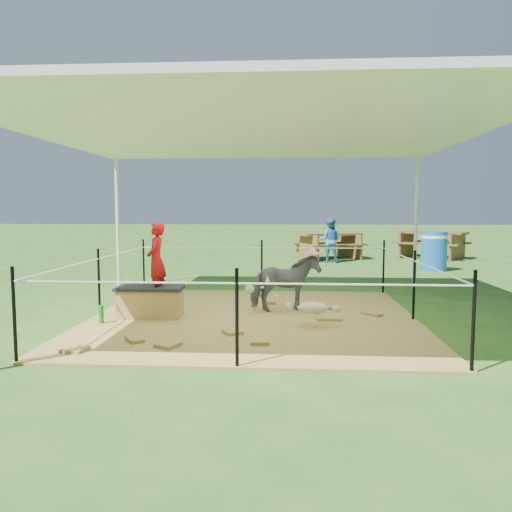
# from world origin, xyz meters

# --- Properties ---
(ground) EXTENTS (90.00, 90.00, 0.00)m
(ground) POSITION_xyz_m (0.00, 0.00, 0.00)
(ground) COLOR #2D5919
(ground) RESTS_ON ground
(hay_patch) EXTENTS (4.60, 4.60, 0.03)m
(hay_patch) POSITION_xyz_m (0.00, 0.00, 0.01)
(hay_patch) COLOR brown
(hay_patch) RESTS_ON ground
(canopy_tent) EXTENTS (6.30, 6.30, 2.90)m
(canopy_tent) POSITION_xyz_m (0.00, 0.00, 2.69)
(canopy_tent) COLOR silver
(canopy_tent) RESTS_ON ground
(rope_fence) EXTENTS (4.54, 4.54, 1.00)m
(rope_fence) POSITION_xyz_m (0.00, -0.00, 0.64)
(rope_fence) COLOR black
(rope_fence) RESTS_ON ground
(straw_bale) EXTENTS (0.90, 0.47, 0.39)m
(straw_bale) POSITION_xyz_m (-1.47, -0.08, 0.23)
(straw_bale) COLOR olive
(straw_bale) RESTS_ON hay_patch
(dark_cloth) EXTENTS (0.96, 0.52, 0.05)m
(dark_cloth) POSITION_xyz_m (-1.47, -0.08, 0.45)
(dark_cloth) COLOR black
(dark_cloth) RESTS_ON straw_bale
(woman) EXTENTS (0.27, 0.39, 1.06)m
(woman) POSITION_xyz_m (-1.37, -0.08, 0.95)
(woman) COLOR red
(woman) RESTS_ON straw_bale
(green_bottle) EXTENTS (0.07, 0.07, 0.25)m
(green_bottle) POSITION_xyz_m (-2.02, -0.53, 0.15)
(green_bottle) COLOR #1B7D1F
(green_bottle) RESTS_ON hay_patch
(pony) EXTENTS (1.12, 0.80, 0.86)m
(pony) POSITION_xyz_m (0.45, 0.44, 0.46)
(pony) COLOR #4E4E53
(pony) RESTS_ON hay_patch
(pink_hat) EXTENTS (0.27, 0.27, 0.12)m
(pink_hat) POSITION_xyz_m (0.45, 0.44, 0.95)
(pink_hat) COLOR pink
(pink_hat) RESTS_ON pony
(foal) EXTENTS (1.03, 0.63, 0.55)m
(foal) POSITION_xyz_m (0.82, -0.52, 0.31)
(foal) COLOR beige
(foal) RESTS_ON hay_patch
(trash_barrel) EXTENTS (0.83, 0.83, 1.00)m
(trash_barrel) POSITION_xyz_m (4.20, 5.91, 0.50)
(trash_barrel) COLOR blue
(trash_barrel) RESTS_ON ground
(picnic_table_near) EXTENTS (2.39, 2.15, 0.82)m
(picnic_table_near) POSITION_xyz_m (1.77, 8.80, 0.41)
(picnic_table_near) COLOR brown
(picnic_table_near) RESTS_ON ground
(picnic_table_far) EXTENTS (2.53, 2.39, 0.85)m
(picnic_table_far) POSITION_xyz_m (5.12, 9.36, 0.43)
(picnic_table_far) COLOR #54301C
(picnic_table_far) RESTS_ON ground
(distant_person) EXTENTS (0.73, 0.63, 1.30)m
(distant_person) POSITION_xyz_m (1.72, 7.80, 0.65)
(distant_person) COLOR #3270BB
(distant_person) RESTS_ON ground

